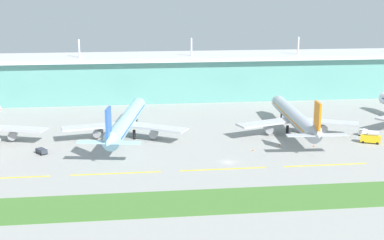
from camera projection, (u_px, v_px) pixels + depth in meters
ground_plane at (228, 162)px, 177.78m from camera, size 600.00×600.00×0.00m
terminal_building at (190, 76)px, 280.25m from camera, size 288.00×34.00×31.84m
airliner_near_middle at (126, 122)px, 205.14m from camera, size 48.03×71.81×18.90m
airliner_far_middle at (295, 118)px, 211.92m from camera, size 48.72×68.22×18.90m
taxiway_stripe_west at (4, 178)px, 163.07m from camera, size 28.00×0.70×0.04m
taxiway_stripe_mid_west at (116, 173)px, 167.05m from camera, size 28.00×0.70×0.04m
taxiway_stripe_centre at (223, 169)px, 171.03m from camera, size 28.00×0.70×0.04m
taxiway_stripe_mid_east at (325, 165)px, 175.01m from camera, size 28.00×0.70×0.04m
grass_verge at (251, 199)px, 146.34m from camera, size 300.00×18.00×0.10m
baggage_cart at (363, 132)px, 210.07m from camera, size 4.02×3.38×2.48m
pushback_tug at (42, 151)px, 186.48m from camera, size 4.55×4.96×1.85m
fuel_truck at (371, 137)px, 199.26m from camera, size 7.61×5.51×4.95m
safety_cone_left_wingtip at (314, 146)px, 195.12m from camera, size 0.56×0.56×0.70m
safety_cone_nose_front at (280, 145)px, 196.62m from camera, size 0.56×0.56×0.70m
safety_cone_right_wingtip at (253, 150)px, 190.33m from camera, size 0.56×0.56×0.70m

